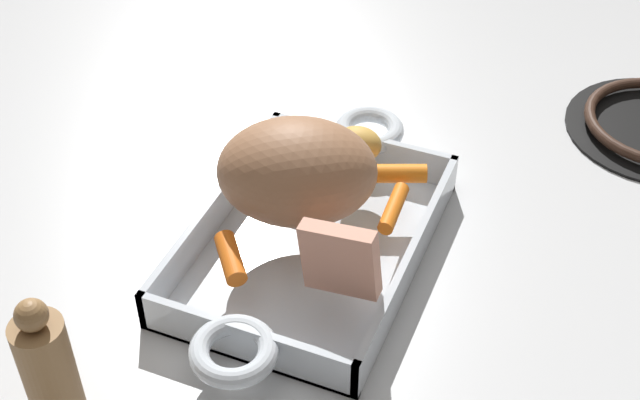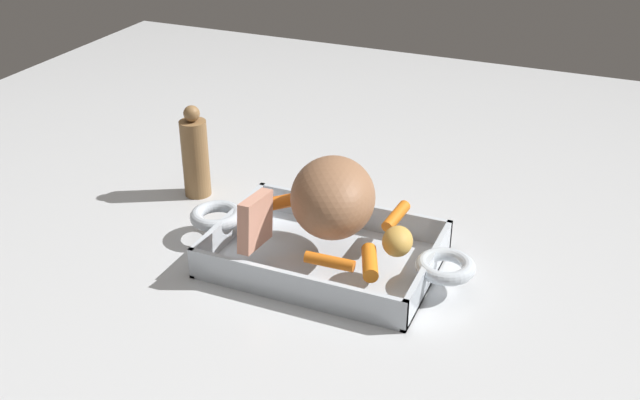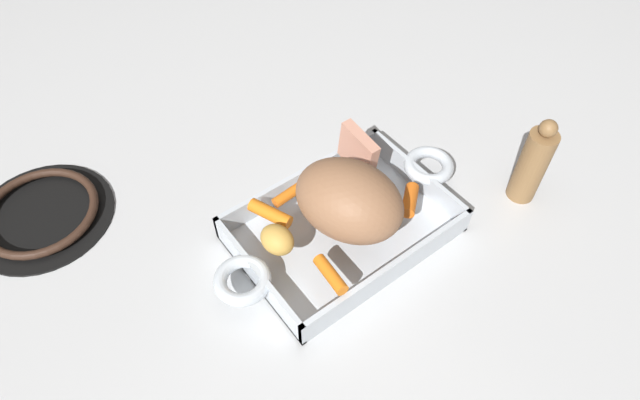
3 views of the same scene
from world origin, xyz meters
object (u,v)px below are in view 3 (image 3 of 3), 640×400
potato_golden_large (277,240)px  stove_burner_rear (41,213)px  roasting_dish (343,227)px  baby_carrot_northeast (330,274)px  roast_slice_thin (358,151)px  pork_roast (349,200)px  pepper_mill (533,164)px  baby_carrot_southeast (292,192)px  baby_carrot_center_right (410,200)px  baby_carrot_northwest (270,213)px

potato_golden_large → stove_burner_rear: (-0.22, 0.27, -0.05)m
roasting_dish → baby_carrot_northeast: size_ratio=6.88×
baby_carrot_northeast → roast_slice_thin: bearing=40.5°
baby_carrot_northeast → potato_golden_large: 0.08m
roasting_dish → stove_burner_rear: (-0.32, 0.28, -0.01)m
pork_roast → pepper_mill: pepper_mill is taller
pork_roast → baby_carrot_southeast: (-0.03, 0.08, -0.04)m
pork_roast → baby_carrot_center_right: size_ratio=2.83×
roast_slice_thin → baby_carrot_center_right: roast_slice_thin is taller
baby_carrot_northeast → baby_carrot_southeast: bearing=73.9°
baby_carrot_northwest → stove_burner_rear: baby_carrot_northwest is taller
roasting_dish → roast_slice_thin: roast_slice_thin is taller
baby_carrot_center_right → baby_carrot_northeast: baby_carrot_center_right is taller
baby_carrot_center_right → potato_golden_large: size_ratio=1.08×
pepper_mill → roasting_dish: bearing=158.0°
pork_roast → roasting_dish: bearing=70.7°
roast_slice_thin → baby_carrot_southeast: roast_slice_thin is taller
baby_carrot_northwest → baby_carrot_southeast: bearing=17.2°
potato_golden_large → pepper_mill: 0.37m
pork_roast → stove_burner_rear: (-0.32, 0.29, -0.08)m
baby_carrot_southeast → baby_carrot_northeast: 0.14m
baby_carrot_southeast → potato_golden_large: 0.09m
roast_slice_thin → baby_carrot_center_right: bearing=-82.8°
baby_carrot_center_right → potato_golden_large: bearing=164.9°
baby_carrot_center_right → pork_roast: bearing=163.5°
baby_carrot_southeast → pepper_mill: 0.33m
baby_carrot_southeast → pepper_mill: (0.29, -0.17, 0.01)m
baby_carrot_northwest → roasting_dish: bearing=-33.7°
roasting_dish → stove_burner_rear: roasting_dish is taller
potato_golden_large → pepper_mill: pepper_mill is taller
baby_carrot_center_right → pepper_mill: pepper_mill is taller
potato_golden_large → roast_slice_thin: bearing=15.6°
roasting_dish → pepper_mill: size_ratio=2.72×
roast_slice_thin → baby_carrot_northeast: 0.19m
stove_burner_rear → baby_carrot_northwest: bearing=-43.0°
baby_carrot_northeast → potato_golden_large: size_ratio=1.21×
pork_roast → baby_carrot_northeast: size_ratio=2.52×
baby_carrot_northwest → pepper_mill: 0.37m
pork_roast → potato_golden_large: pork_roast is taller
baby_carrot_center_right → stove_burner_rear: bearing=141.6°
pork_roast → baby_carrot_northwest: (-0.08, 0.07, -0.04)m
baby_carrot_northwest → potato_golden_large: potato_golden_large is taller
roast_slice_thin → stove_burner_rear: size_ratio=0.33×
roast_slice_thin → pepper_mill: pepper_mill is taller
roasting_dish → pork_roast: size_ratio=2.72×
pork_roast → potato_golden_large: size_ratio=3.05×
baby_carrot_center_right → stove_burner_rear: (-0.40, 0.32, -0.04)m
roast_slice_thin → baby_carrot_southeast: size_ratio=1.06×
baby_carrot_northeast → stove_burner_rear: 0.43m
stove_burner_rear → pepper_mill: bearing=-33.6°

